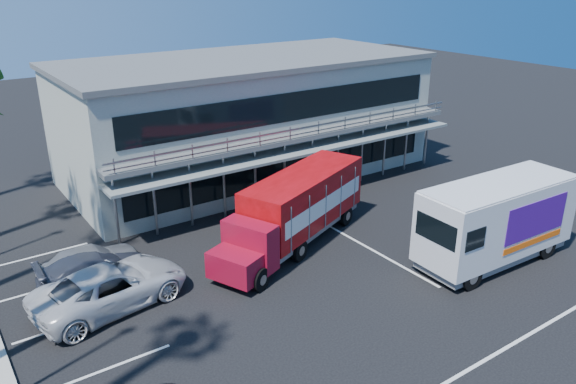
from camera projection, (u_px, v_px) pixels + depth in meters
ground at (371, 281)px, 23.57m from camera, size 120.00×120.00×0.00m
building at (247, 116)px, 35.23m from camera, size 22.40×12.00×7.30m
red_truck at (296, 208)px, 26.27m from camera, size 9.94×5.85×3.31m
white_van at (496, 220)px, 24.55m from camera, size 7.73×2.90×3.73m
parked_car_c at (111, 287)px, 21.58m from camera, size 6.38×3.75×1.67m
parked_car_d at (95, 268)px, 23.26m from camera, size 4.60×1.94×1.33m
parked_car_e at (90, 261)px, 23.76m from camera, size 4.27×1.92×1.42m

